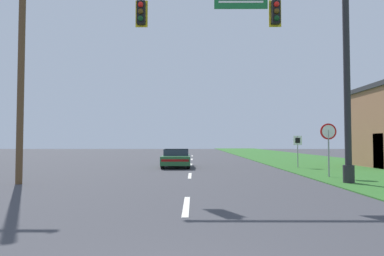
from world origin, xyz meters
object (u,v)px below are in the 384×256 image
at_px(stop_sign, 328,138).
at_px(utility_pole_near, 21,62).
at_px(route_sign_post, 298,144).
at_px(signal_mast, 290,53).
at_px(car_ahead, 176,158).

height_order(stop_sign, utility_pole_near, utility_pole_near).
height_order(route_sign_post, utility_pole_near, utility_pole_near).
xyz_separation_m(signal_mast, route_sign_post, (2.77, 8.26, -3.77)).
distance_m(signal_mast, stop_sign, 4.83).
relative_size(car_ahead, stop_sign, 1.81).
distance_m(route_sign_post, utility_pole_near, 16.38).
xyz_separation_m(signal_mast, utility_pole_near, (-10.86, -0.20, -0.44)).
xyz_separation_m(car_ahead, utility_pole_near, (-5.77, -9.26, 4.26)).
bearing_deg(utility_pole_near, route_sign_post, 31.82).
height_order(car_ahead, route_sign_post, route_sign_post).
distance_m(signal_mast, car_ahead, 11.40).
bearing_deg(route_sign_post, stop_sign, -93.25).
bearing_deg(signal_mast, stop_sign, 44.12).
relative_size(route_sign_post, utility_pole_near, 0.22).
bearing_deg(utility_pole_near, signal_mast, 1.03).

